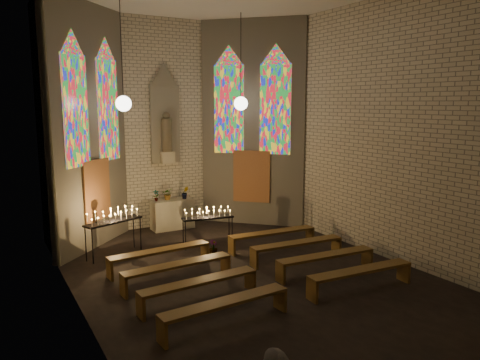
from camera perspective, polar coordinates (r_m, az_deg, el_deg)
name	(u,v)px	position (r m, az deg, el deg)	size (l,w,h in m)	color
floor	(257,281)	(11.49, 2.07, -12.17)	(12.00, 12.00, 0.00)	black
room	(196,121)	(13.67, -5.34, 7.23)	(8.22, 12.43, 7.00)	beige
altar	(172,214)	(16.02, -8.25, -4.14)	(1.40, 0.60, 1.00)	#B9B397
flower_vase_left	(156,196)	(15.70, -10.20, -1.88)	(0.20, 0.14, 0.39)	#4C723F
flower_vase_center	(168,194)	(15.89, -8.79, -1.68)	(0.36, 0.31, 0.40)	#4C723F
flower_vase_right	(185,193)	(15.95, -6.72, -1.53)	(0.24, 0.19, 0.43)	#4C723F
aisle_flower_pot	(213,247)	(13.28, -3.27, -8.21)	(0.23, 0.23, 0.42)	#4C723F
votive_stand_left	(113,218)	(13.44, -15.19, -4.51)	(1.73, 0.98, 1.24)	black
votive_stand_right	(208,215)	(13.83, -3.96, -4.27)	(1.56, 0.60, 1.12)	black
pew_left_0	(160,253)	(12.28, -9.74, -8.77)	(2.71, 0.55, 0.52)	#563C18
pew_right_0	(272,234)	(13.78, 3.98, -6.64)	(2.71, 0.55, 0.52)	#563C18
pew_left_1	(178,267)	(11.22, -7.60, -10.49)	(2.71, 0.55, 0.52)	#563C18
pew_right_1	(297,245)	(12.84, 6.98, -7.90)	(2.71, 0.55, 0.52)	#563C18
pew_left_2	(199,284)	(10.19, -4.99, -12.54)	(2.71, 0.55, 0.52)	#563C18
pew_right_2	(326,258)	(11.95, 10.45, -9.31)	(2.71, 0.55, 0.52)	#563C18
pew_left_3	(226,305)	(9.20, -1.75, -15.01)	(2.71, 0.55, 0.52)	#563C18
pew_right_3	(361,273)	(11.12, 14.50, -10.91)	(2.71, 0.55, 0.52)	#563C18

